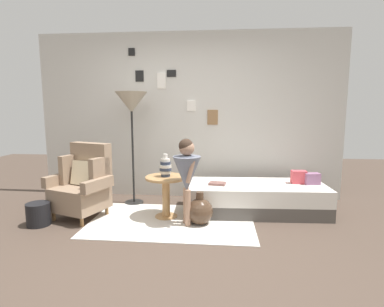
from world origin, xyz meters
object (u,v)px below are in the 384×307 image
book_on_daybed (217,184)px  demijohn_near (200,211)px  person_child (187,171)px  side_table (166,189)px  daybed (255,198)px  armchair (83,184)px  vase_striped (166,167)px  floor_lamp (131,106)px  magazine_basket (38,214)px

book_on_daybed → demijohn_near: book_on_daybed is taller
person_child → side_table: bearing=140.9°
daybed → demijohn_near: (-0.72, -0.53, -0.03)m
daybed → armchair: bearing=-170.7°
armchair → vase_striped: bearing=2.8°
floor_lamp → magazine_basket: (-0.92, -0.98, -1.33)m
person_child → magazine_basket: size_ratio=3.83×
demijohn_near → book_on_daybed: bearing=64.6°
person_child → book_on_daybed: person_child is taller
person_child → floor_lamp: bearing=138.0°
daybed → magazine_basket: bearing=-164.7°
vase_striped → floor_lamp: 1.14m
side_table → floor_lamp: 1.35m
vase_striped → magazine_basket: size_ratio=1.06×
vase_striped → book_on_daybed: 0.75m
daybed → vase_striped: (-1.19, -0.32, 0.48)m
magazine_basket → armchair: bearing=40.9°
armchair → book_on_daybed: (1.76, 0.29, -0.02)m
armchair → daybed: (2.28, 0.37, -0.24)m
daybed → book_on_daybed: bearing=-170.3°
side_table → person_child: 0.49m
side_table → magazine_basket: size_ratio=1.97×
daybed → floor_lamp: 2.20m
vase_striped → book_on_daybed: bearing=19.1°
armchair → vase_striped: 1.12m
daybed → demijohn_near: size_ratio=4.70×
daybed → demijohn_near: demijohn_near is taller
book_on_daybed → magazine_basket: 2.30m
floor_lamp → book_on_daybed: (1.26, -0.33, -1.05)m
side_table → book_on_daybed: size_ratio=2.51×
floor_lamp → magazine_basket: 1.89m
book_on_daybed → side_table: bearing=-160.7°
side_table → demijohn_near: size_ratio=1.34×
vase_striped → magazine_basket: bearing=-164.5°
floor_lamp → book_on_daybed: size_ratio=7.57×
floor_lamp → magazine_basket: size_ratio=5.95×
person_child → magazine_basket: 1.91m
vase_striped → book_on_daybed: size_ratio=1.34×
armchair → demijohn_near: 1.59m
magazine_basket → demijohn_near: bearing=6.2°
vase_striped → person_child: (0.30, -0.25, 0.01)m
demijohn_near → magazine_basket: (-1.98, -0.22, -0.03)m
side_table → book_on_daybed: side_table is taller
daybed → magazine_basket: daybed is taller
daybed → floor_lamp: (-1.78, 0.24, 1.27)m
armchair → person_child: (1.40, -0.19, 0.24)m
person_child → vase_striped: bearing=140.9°
side_table → vase_striped: size_ratio=1.87×
person_child → magazine_basket: (-1.82, -0.17, -0.54)m
side_table → vase_striped: 0.29m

